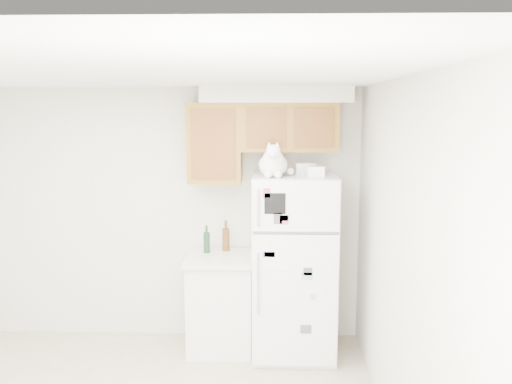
{
  "coord_description": "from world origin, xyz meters",
  "views": [
    {
      "loc": [
        1.04,
        -3.28,
        2.28
      ],
      "look_at": [
        0.89,
        1.55,
        1.55
      ],
      "focal_mm": 38.0,
      "sensor_mm": 36.0,
      "label": 1
    }
  ],
  "objects_px": {
    "refrigerator": "(294,265)",
    "bottle_green": "(207,239)",
    "cat": "(273,163)",
    "storage_box_back": "(305,168)",
    "storage_box_front": "(317,171)",
    "bottle_amber": "(226,236)",
    "base_counter": "(221,302)"
  },
  "relations": [
    {
      "from": "refrigerator",
      "to": "bottle_green",
      "type": "height_order",
      "value": "refrigerator"
    },
    {
      "from": "refrigerator",
      "to": "cat",
      "type": "relative_size",
      "value": 3.72
    },
    {
      "from": "cat",
      "to": "storage_box_back",
      "type": "xyz_separation_m",
      "value": [
        0.3,
        0.24,
        -0.07
      ]
    },
    {
      "from": "refrigerator",
      "to": "storage_box_front",
      "type": "xyz_separation_m",
      "value": [
        0.19,
        -0.1,
        0.89
      ]
    },
    {
      "from": "cat",
      "to": "storage_box_front",
      "type": "bearing_deg",
      "value": 7.92
    },
    {
      "from": "refrigerator",
      "to": "bottle_green",
      "type": "relative_size",
      "value": 6.32
    },
    {
      "from": "cat",
      "to": "storage_box_front",
      "type": "relative_size",
      "value": 3.04
    },
    {
      "from": "refrigerator",
      "to": "storage_box_front",
      "type": "bearing_deg",
      "value": -26.71
    },
    {
      "from": "refrigerator",
      "to": "bottle_green",
      "type": "xyz_separation_m",
      "value": [
        -0.83,
        0.18,
        0.2
      ]
    },
    {
      "from": "refrigerator",
      "to": "bottle_amber",
      "type": "xyz_separation_m",
      "value": [
        -0.65,
        0.26,
        0.22
      ]
    },
    {
      "from": "storage_box_back",
      "to": "bottle_green",
      "type": "xyz_separation_m",
      "value": [
        -0.94,
        0.08,
        -0.7
      ]
    },
    {
      "from": "refrigerator",
      "to": "bottle_amber",
      "type": "bearing_deg",
      "value": 158.39
    },
    {
      "from": "base_counter",
      "to": "storage_box_front",
      "type": "xyz_separation_m",
      "value": [
        0.88,
        -0.17,
        1.28
      ]
    },
    {
      "from": "refrigerator",
      "to": "cat",
      "type": "xyz_separation_m",
      "value": [
        -0.19,
        -0.15,
        0.97
      ]
    },
    {
      "from": "base_counter",
      "to": "bottle_amber",
      "type": "height_order",
      "value": "bottle_amber"
    },
    {
      "from": "refrigerator",
      "to": "bottle_green",
      "type": "distance_m",
      "value": 0.88
    },
    {
      "from": "base_counter",
      "to": "storage_box_front",
      "type": "distance_m",
      "value": 1.56
    },
    {
      "from": "base_counter",
      "to": "cat",
      "type": "height_order",
      "value": "cat"
    },
    {
      "from": "cat",
      "to": "storage_box_back",
      "type": "height_order",
      "value": "cat"
    },
    {
      "from": "base_counter",
      "to": "bottle_amber",
      "type": "relative_size",
      "value": 3.06
    },
    {
      "from": "storage_box_front",
      "to": "refrigerator",
      "type": "bearing_deg",
      "value": 163.17
    },
    {
      "from": "cat",
      "to": "bottle_amber",
      "type": "bearing_deg",
      "value": 138.35
    },
    {
      "from": "storage_box_back",
      "to": "cat",
      "type": "bearing_deg",
      "value": -143.91
    },
    {
      "from": "base_counter",
      "to": "storage_box_back",
      "type": "height_order",
      "value": "storage_box_back"
    },
    {
      "from": "storage_box_front",
      "to": "cat",
      "type": "bearing_deg",
      "value": -162.2
    },
    {
      "from": "refrigerator",
      "to": "storage_box_back",
      "type": "bearing_deg",
      "value": 43.04
    },
    {
      "from": "cat",
      "to": "storage_box_back",
      "type": "distance_m",
      "value": 0.39
    },
    {
      "from": "cat",
      "to": "bottle_amber",
      "type": "distance_m",
      "value": 0.97
    },
    {
      "from": "bottle_green",
      "to": "bottle_amber",
      "type": "bearing_deg",
      "value": 24.35
    },
    {
      "from": "refrigerator",
      "to": "base_counter",
      "type": "relative_size",
      "value": 1.85
    },
    {
      "from": "storage_box_back",
      "to": "bottle_green",
      "type": "distance_m",
      "value": 1.17
    },
    {
      "from": "storage_box_back",
      "to": "storage_box_front",
      "type": "bearing_deg",
      "value": -68.92
    }
  ]
}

